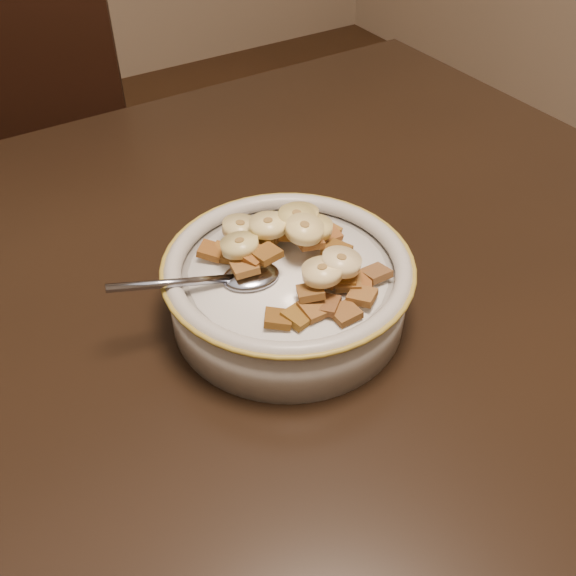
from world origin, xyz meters
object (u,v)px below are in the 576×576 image
table (54,437)px  spoon (251,276)px  cereal_bowl (288,294)px  chair (52,268)px

table → spoon: (0.18, 0.01, 0.07)m
cereal_bowl → spoon: size_ratio=4.17×
spoon → chair: bearing=-157.8°
chair → cereal_bowl: size_ratio=4.88×
chair → spoon: size_ratio=20.35×
table → chair: (0.09, 0.52, -0.25)m
chair → spoon: chair is taller
table → spoon: bearing=2.5°
cereal_bowl → spoon: (-0.03, 0.01, 0.03)m
chair → cereal_bowl: (0.12, -0.52, 0.29)m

